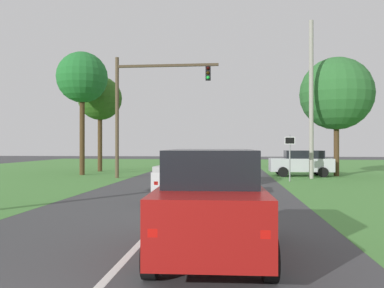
{
  "coord_description": "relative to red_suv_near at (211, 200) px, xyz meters",
  "views": [
    {
      "loc": [
        1.99,
        -2.69,
        2.14
      ],
      "look_at": [
        -0.16,
        18.46,
        2.21
      ],
      "focal_mm": 36.82,
      "sensor_mm": 36.0,
      "label": 1
    }
  ],
  "objects": [
    {
      "name": "ground_plane",
      "position": [
        -1.58,
        7.05,
        -1.07
      ],
      "size": [
        120.0,
        120.0,
        0.0
      ],
      "primitive_type": "plane",
      "color": "#424244"
    },
    {
      "name": "red_suv_near",
      "position": [
        0.0,
        0.0,
        0.0
      ],
      "size": [
        2.25,
        4.52,
        2.05
      ],
      "color": "#9E1411",
      "rests_on": "ground_plane"
    },
    {
      "name": "pickup_truck_lead",
      "position": [
        -1.22,
        8.06,
        -0.13
      ],
      "size": [
        2.47,
        5.49,
        1.79
      ],
      "color": "silver",
      "rests_on": "ground_plane"
    },
    {
      "name": "traffic_light",
      "position": [
        -5.4,
        17.42,
        4.08
      ],
      "size": [
        6.76,
        0.4,
        7.89
      ],
      "color": "brown",
      "rests_on": "ground_plane"
    },
    {
      "name": "keep_moving_sign",
      "position": [
        3.81,
        16.0,
        0.69
      ],
      "size": [
        0.6,
        0.09,
        2.76
      ],
      "color": "gray",
      "rests_on": "ground_plane"
    },
    {
      "name": "oak_tree_right",
      "position": [
        7.63,
        20.47,
        4.64
      ],
      "size": [
        5.01,
        5.01,
        8.23
      ],
      "color": "#4C351E",
      "rests_on": "ground_plane"
    },
    {
      "name": "crossing_suv_far",
      "position": [
        5.18,
        20.15,
        -0.13
      ],
      "size": [
        4.22,
        2.09,
        1.78
      ],
      "color": "silver",
      "rests_on": "ground_plane"
    },
    {
      "name": "utility_pole_right",
      "position": [
        5.46,
        18.12,
        4.01
      ],
      "size": [
        0.28,
        0.28,
        10.15
      ],
      "primitive_type": "cylinder",
      "color": "#9E998E",
      "rests_on": "ground_plane"
    },
    {
      "name": "extra_tree_1",
      "position": [
        -10.34,
        23.54,
        4.87
      ],
      "size": [
        3.55,
        3.55,
        7.76
      ],
      "color": "#4C351E",
      "rests_on": "ground_plane"
    },
    {
      "name": "extra_tree_2",
      "position": [
        -10.33,
        19.68,
        5.91
      ],
      "size": [
        3.64,
        3.64,
        8.86
      ],
      "color": "#4C351E",
      "rests_on": "ground_plane"
    }
  ]
}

